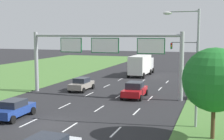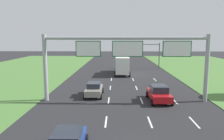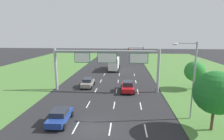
% 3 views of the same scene
% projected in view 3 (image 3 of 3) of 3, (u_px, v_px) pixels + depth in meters
% --- Properties ---
extents(ground_plane, '(200.00, 200.00, 0.00)m').
position_uv_depth(ground_plane, '(93.00, 128.00, 17.50)').
color(ground_plane, '#262628').
extents(lane_dashes_inner_left, '(0.14, 44.40, 0.01)m').
position_uv_depth(lane_dashes_inner_left, '(83.00, 114.00, 20.56)').
color(lane_dashes_inner_left, white).
rests_on(lane_dashes_inner_left, ground_plane).
extents(lane_dashes_inner_right, '(0.14, 44.40, 0.01)m').
position_uv_depth(lane_dashes_inner_right, '(112.00, 115.00, 20.29)').
color(lane_dashes_inner_right, white).
rests_on(lane_dashes_inner_right, ground_plane).
extents(lane_dashes_slip, '(0.14, 44.40, 0.01)m').
position_uv_depth(lane_dashes_slip, '(143.00, 116.00, 20.02)').
color(lane_dashes_slip, white).
rests_on(lane_dashes_slip, ground_plane).
extents(car_near_red, '(2.08, 4.00, 1.50)m').
position_uv_depth(car_near_red, '(60.00, 116.00, 18.41)').
color(car_near_red, navy).
rests_on(car_near_red, ground_plane).
extents(car_lead_silver, '(2.28, 4.29, 1.66)m').
position_uv_depth(car_lead_silver, '(128.00, 86.00, 28.67)').
color(car_lead_silver, red).
rests_on(car_lead_silver, ground_plane).
extents(car_mid_lane, '(2.01, 4.00, 1.55)m').
position_uv_depth(car_mid_lane, '(88.00, 83.00, 31.15)').
color(car_mid_lane, gray).
rests_on(car_mid_lane, ground_plane).
extents(box_truck, '(2.81, 8.35, 3.29)m').
position_uv_depth(box_truck, '(114.00, 63.00, 45.94)').
color(box_truck, silver).
rests_on(box_truck, ground_plane).
extents(sign_gantry, '(17.24, 0.44, 7.00)m').
position_uv_depth(sign_gantry, '(107.00, 61.00, 28.10)').
color(sign_gantry, '#9EA0A5').
rests_on(sign_gantry, ground_plane).
extents(traffic_light_mast, '(4.76, 0.49, 5.60)m').
position_uv_depth(traffic_light_mast, '(137.00, 52.00, 52.68)').
color(traffic_light_mast, '#47494F').
rests_on(traffic_light_mast, ground_plane).
extents(street_lamp, '(2.61, 0.32, 8.50)m').
position_uv_depth(street_lamp, '(191.00, 74.00, 18.46)').
color(street_lamp, '#9EA0A5').
rests_on(street_lamp, ground_plane).
extents(roadside_tree_near, '(4.09, 4.09, 5.93)m').
position_uv_depth(roadside_tree_near, '(216.00, 93.00, 16.33)').
color(roadside_tree_near, '#513823').
rests_on(roadside_tree_near, ground_plane).
extents(roadside_tree_mid, '(3.41, 3.41, 4.85)m').
position_uv_depth(roadside_tree_mid, '(195.00, 71.00, 29.30)').
color(roadside_tree_mid, '#513823').
rests_on(roadside_tree_mid, ground_plane).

